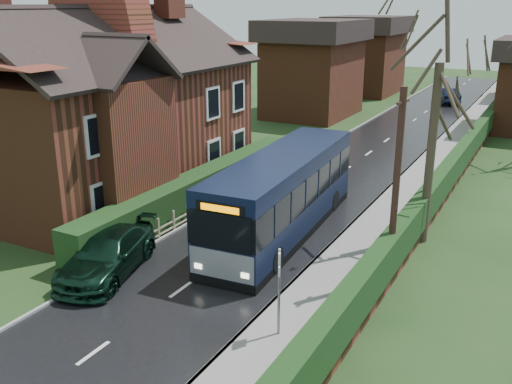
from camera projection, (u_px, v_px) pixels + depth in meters
The scene contains 17 objects.
ground at pixel (214, 266), 20.13m from camera, with size 140.00×140.00×0.00m, color #2E471E.
road at pixel (320, 189), 28.50m from camera, with size 6.00×100.00×0.02m, color black.
pavement at pixel (405, 201), 26.58m from camera, with size 2.50×100.00×0.14m, color slate.
kerb_right at pixel (380, 197), 27.12m from camera, with size 0.12×100.00×0.14m, color gray.
kerb_left at pixel (266, 179), 29.85m from camera, with size 0.12×100.00×0.10m, color gray.
front_hedge at pixel (199, 190), 25.80m from camera, with size 1.20×16.00×1.60m, color black.
picket_fence at pixel (213, 199), 25.58m from camera, with size 0.10×16.00×0.90m, color gray, non-canonical shape.
right_wall_hedge at pixel (441, 186), 25.59m from camera, with size 0.60×50.00×1.80m.
brick_house at pixel (107, 103), 26.65m from camera, with size 9.30×14.60×10.30m.
bus at pixel (283, 195), 22.54m from camera, with size 3.13×10.78×3.23m.
car_silver at pixel (280, 164), 30.56m from camera, with size 1.51×3.75×1.28m, color #A8AAAD.
car_green at pixel (107, 254), 19.40m from camera, with size 2.00×4.92×1.43m, color black.
car_distant at pixel (447, 96), 52.57m from camera, with size 1.52×4.36×1.44m, color black.
bus_stop_sign at pixel (279, 281), 15.28m from camera, with size 0.21×0.39×2.66m.
telegraph_pole at pixel (396, 189), 17.88m from camera, with size 0.22×0.84×6.49m.
tree_right_near at pixel (441, 49), 19.96m from camera, with size 4.52×4.52×9.76m.
tree_house_side at pixel (178, 34), 34.00m from camera, with size 4.16×4.16×9.44m.
Camera 1 is at (9.92, -15.42, 8.84)m, focal length 40.00 mm.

